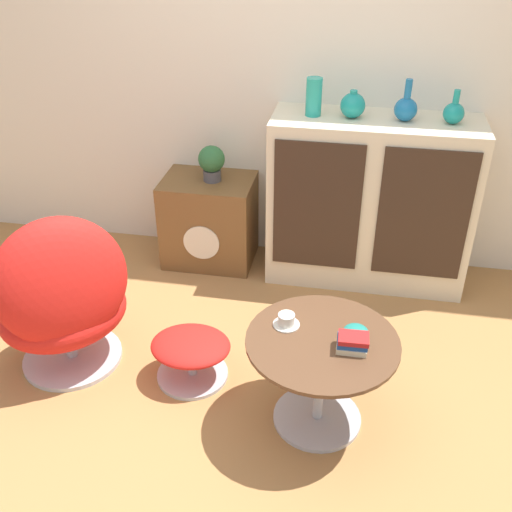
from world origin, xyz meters
The scene contains 15 objects.
ground_plane centered at (0.00, 0.00, 0.00)m, with size 12.00×12.00×0.00m, color #A87542.
wall_back centered at (0.00, 1.61, 1.30)m, with size 6.40×0.06×2.60m.
sideboard centered at (0.55, 1.36, 0.51)m, with size 1.18×0.45×1.02m.
tv_console centered at (-0.45, 1.38, 0.28)m, with size 0.57×0.42×0.57m.
egg_chair centered at (-0.88, 0.22, 0.42)m, with size 0.85×0.84×0.88m.
ottoman centered at (-0.26, 0.26, 0.16)m, with size 0.40×0.36×0.24m.
coffee_table centered at (0.38, 0.08, 0.32)m, with size 0.66×0.66×0.47m.
vase_leftmost centered at (0.18, 1.37, 1.12)m, with size 0.09×0.09×0.21m.
vase_inner_left centered at (0.40, 1.37, 1.09)m, with size 0.14×0.14×0.15m.
vase_inner_right centered at (0.69, 1.37, 1.09)m, with size 0.13×0.13×0.23m.
vase_rightmost centered at (0.94, 1.37, 1.08)m, with size 0.11×0.11×0.18m.
potted_plant centered at (-0.42, 1.38, 0.69)m, with size 0.16×0.16×0.22m.
teacup centered at (0.22, 0.15, 0.49)m, with size 0.12×0.12×0.06m.
book_stack centered at (0.51, 0.04, 0.51)m, with size 0.13×0.10×0.07m.
bowl centered at (0.52, 0.14, 0.49)m, with size 0.11×0.11×0.04m.
Camera 1 is at (0.46, -1.91, 2.10)m, focal length 42.00 mm.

